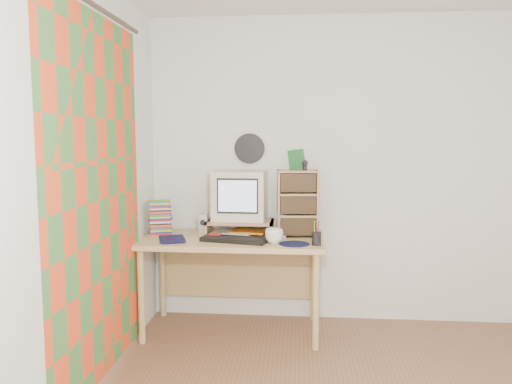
% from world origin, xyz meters
% --- Properties ---
extents(back_wall, '(3.50, 0.00, 3.50)m').
position_xyz_m(back_wall, '(0.00, 1.75, 1.25)').
color(back_wall, silver).
rests_on(back_wall, floor).
extents(left_wall, '(0.00, 3.50, 3.50)m').
position_xyz_m(left_wall, '(-1.75, 0.00, 1.25)').
color(left_wall, silver).
rests_on(left_wall, floor).
extents(curtain, '(0.00, 2.20, 2.20)m').
position_xyz_m(curtain, '(-1.71, 0.48, 1.15)').
color(curtain, '#EC4821').
rests_on(curtain, left_wall).
extents(wall_disc, '(0.25, 0.02, 0.25)m').
position_xyz_m(wall_disc, '(-0.93, 1.73, 1.43)').
color(wall_disc, black).
rests_on(wall_disc, back_wall).
extents(desk, '(1.40, 0.70, 0.75)m').
position_xyz_m(desk, '(-1.03, 1.44, 0.62)').
color(desk, '#D0B870').
rests_on(desk, floor).
extents(monitor_riser, '(0.52, 0.30, 0.12)m').
position_xyz_m(monitor_riser, '(-0.98, 1.48, 0.84)').
color(monitor_riser, tan).
rests_on(monitor_riser, desk).
extents(crt_monitor, '(0.42, 0.42, 0.39)m').
position_xyz_m(crt_monitor, '(-0.99, 1.53, 1.06)').
color(crt_monitor, beige).
rests_on(crt_monitor, monitor_riser).
extents(speaker_left, '(0.07, 0.07, 0.18)m').
position_xyz_m(speaker_left, '(-1.26, 1.42, 0.84)').
color(speaker_left, '#9F9FA3').
rests_on(speaker_left, desk).
extents(speaker_right, '(0.07, 0.07, 0.18)m').
position_xyz_m(speaker_right, '(-0.65, 1.45, 0.84)').
color(speaker_right, '#9F9FA3').
rests_on(speaker_right, desk).
extents(keyboard, '(0.52, 0.27, 0.03)m').
position_xyz_m(keyboard, '(-1.00, 1.24, 0.77)').
color(keyboard, black).
rests_on(keyboard, desk).
extents(dvd_stack, '(0.20, 0.17, 0.24)m').
position_xyz_m(dvd_stack, '(-1.62, 1.48, 0.87)').
color(dvd_stack, brown).
rests_on(dvd_stack, desk).
extents(cd_rack, '(0.33, 0.19, 0.52)m').
position_xyz_m(cd_rack, '(-0.53, 1.47, 1.01)').
color(cd_rack, tan).
rests_on(cd_rack, desk).
extents(mug, '(0.17, 0.17, 0.11)m').
position_xyz_m(mug, '(-0.70, 1.21, 0.80)').
color(mug, white).
rests_on(mug, desk).
extents(diary, '(0.27, 0.23, 0.05)m').
position_xyz_m(diary, '(-1.56, 1.20, 0.77)').
color(diary, black).
rests_on(diary, desk).
extents(mousepad, '(0.28, 0.28, 0.00)m').
position_xyz_m(mousepad, '(-0.55, 1.18, 0.75)').
color(mousepad, '#111038').
rests_on(mousepad, desk).
extents(pen_cup, '(0.07, 0.07, 0.14)m').
position_xyz_m(pen_cup, '(-0.39, 1.17, 0.82)').
color(pen_cup, black).
rests_on(pen_cup, desk).
extents(papers, '(0.34, 0.27, 0.04)m').
position_xyz_m(papers, '(-0.99, 1.50, 0.77)').
color(papers, white).
rests_on(papers, desk).
extents(red_box, '(0.09, 0.06, 0.04)m').
position_xyz_m(red_box, '(-1.15, 1.31, 0.77)').
color(red_box, red).
rests_on(red_box, desk).
extents(game_box, '(0.13, 0.06, 0.16)m').
position_xyz_m(game_box, '(-0.54, 1.49, 1.35)').
color(game_box, '#195A28').
rests_on(game_box, cd_rack).
extents(webcam, '(0.05, 0.05, 0.08)m').
position_xyz_m(webcam, '(-0.48, 1.44, 1.31)').
color(webcam, black).
rests_on(webcam, cd_rack).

